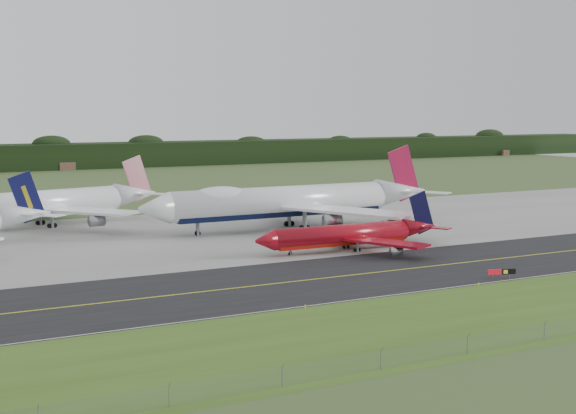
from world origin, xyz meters
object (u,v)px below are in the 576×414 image
Objects in this scene: jet_star_tail at (45,204)px; taxiway_sign at (502,272)px; jet_ba_747 at (291,201)px; jet_red_737 at (351,235)px.

jet_star_tail is 112.32m from taxiway_sign.
jet_ba_747 is 16.34× the size of taxiway_sign.
jet_red_737 is 0.68× the size of jet_star_tail.
jet_star_tail reaches higher than jet_red_737.
jet_star_tail is at bearing 127.59° from jet_red_737.
jet_red_737 is 8.90× the size of taxiway_sign.
jet_star_tail reaches higher than taxiway_sign.
jet_star_tail is (-50.93, 30.87, -1.10)m from jet_ba_747.
jet_ba_747 reaches higher than taxiway_sign.
jet_red_737 is at bearing -95.25° from jet_ba_747.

